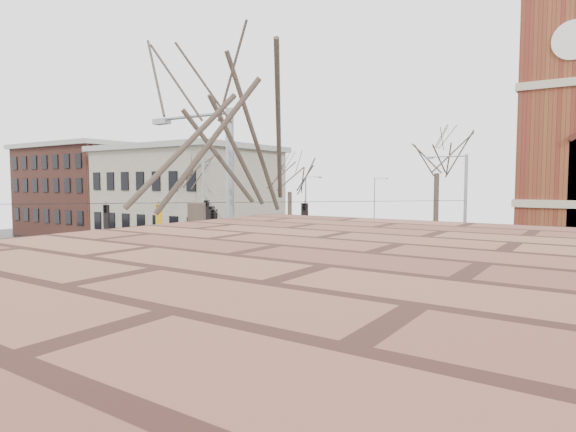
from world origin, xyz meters
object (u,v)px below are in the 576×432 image
Objects in this scene: cargo_van at (282,290)px; tree_nw_near at (290,187)px; signal_pole_nw at (205,209)px; tree_ne at (437,166)px; streetlight_north_b at (375,201)px; tree_se at (196,180)px; signal_pole_ne at (462,220)px; streetlight_north_a at (307,207)px; tree_nw_far at (199,181)px; parked_car_a at (539,308)px; signal_pole_se at (225,279)px.

tree_nw_near reaches higher than cargo_van.
signal_pole_nw is 20.67m from tree_ne.
streetlight_north_b is 65.76m from tree_se.
signal_pole_ne is 0.93× the size of tree_nw_near.
signal_pole_nw reaches higher than streetlight_north_b.
tree_nw_near is (-14.34, 1.42, 2.05)m from signal_pole_ne.
signal_pole_nw is 34.55m from tree_se.
cargo_van is at bearing 119.07° from tree_se.
streetlight_north_b is at bearing 110.51° from tree_se.
cargo_van is at bearing -32.37° from signal_pole_nw.
streetlight_north_a is at bearing 116.84° from tree_nw_near.
cargo_van is 14.17m from tree_nw_near.
streetlight_north_b is 1.44× the size of cargo_van.
signal_pole_ne is 1.00× the size of signal_pole_nw.
cargo_van is at bearing -128.30° from signal_pole_ne.
signal_pole_ne is 22.64m from signal_pole_nw.
cargo_van is (14.42, -46.06, -3.29)m from streetlight_north_b.
tree_nw_near reaches higher than streetlight_north_a.
tree_nw_far reaches higher than tree_se.
tree_nw_far is 10.67m from tree_nw_near.
signal_pole_nw is 0.93× the size of tree_nw_near.
streetlight_north_a is at bearing 119.00° from tree_se.
tree_ne reaches higher than streetlight_north_b.
signal_pole_nw is at bearing -91.05° from streetlight_north_b.
signal_pole_ne is 1.12× the size of streetlight_north_b.
tree_se is at bearing -87.61° from signal_pole_ne.
tree_ne reaches higher than tree_nw_far.
tree_nw_far is at bearing -178.21° from tree_ne.
tree_se reaches higher than parked_car_a.
tree_ne reaches higher than tree_se.
tree_nw_near is at bearing 9.72° from signal_pole_nw.
signal_pole_nw is 1.00× the size of signal_pole_se.
parked_car_a is (12.50, 6.12, -0.54)m from cargo_van.
streetlight_north_a is 1.00× the size of streetlight_north_b.
signal_pole_nw is at bearing -92.32° from streetlight_north_a.
signal_pole_se is 45.20m from streetlight_north_a.
signal_pole_se reaches higher than cargo_van.
signal_pole_ne is at bearing -36.90° from streetlight_north_a.
cargo_van is at bearing -72.62° from streetlight_north_b.
streetlight_north_a is 29.97m from cargo_van.
tree_nw_near is 0.82× the size of tree_ne.
cargo_van reaches higher than parked_car_a.
tree_ne is at bearing 95.45° from signal_pole_se.
tree_nw_far is at bearing -101.56° from streetlight_north_a.
streetlight_north_a is 17.09m from tree_nw_near.
tree_nw_near is at bearing -175.16° from tree_ne.
streetlight_north_b reaches higher than cargo_van.
parked_car_a is (4.94, -3.45, -4.31)m from signal_pole_ne.
signal_pole_ne is 25.18m from tree_nw_far.
signal_pole_se is at bearing -69.73° from streetlight_north_b.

